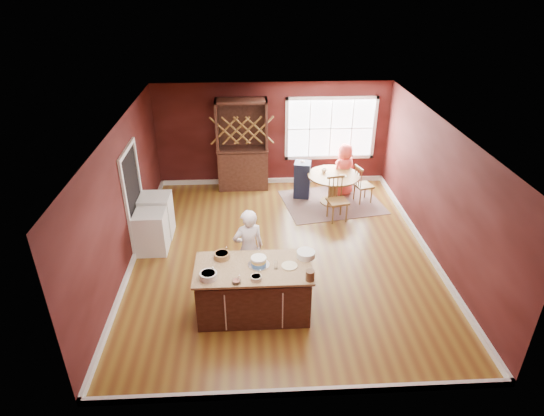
{
  "coord_description": "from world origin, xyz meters",
  "views": [
    {
      "loc": [
        -0.63,
        -7.73,
        5.21
      ],
      "look_at": [
        -0.2,
        0.04,
        1.05
      ],
      "focal_mm": 30.0,
      "sensor_mm": 36.0,
      "label": 1
    }
  ],
  "objects_px": {
    "layer_cake": "(259,261)",
    "toddler": "(301,167)",
    "baker": "(248,249)",
    "dining_table": "(333,183)",
    "washer": "(152,232)",
    "kitchen_island": "(254,291)",
    "high_chair": "(302,179)",
    "chair_east": "(364,184)",
    "chair_north": "(341,171)",
    "chair_south": "(338,199)",
    "hutch": "(242,145)",
    "seated_woman": "(344,170)",
    "dryer": "(157,215)"
  },
  "relations": [
    {
      "from": "layer_cake",
      "to": "toddler",
      "type": "height_order",
      "value": "layer_cake"
    },
    {
      "from": "baker",
      "to": "toddler",
      "type": "height_order",
      "value": "baker"
    },
    {
      "from": "dining_table",
      "to": "washer",
      "type": "relative_size",
      "value": 1.43
    },
    {
      "from": "kitchen_island",
      "to": "high_chair",
      "type": "bearing_deg",
      "value": 73.24
    },
    {
      "from": "kitchen_island",
      "to": "chair_east",
      "type": "bearing_deg",
      "value": 54.92
    },
    {
      "from": "baker",
      "to": "chair_north",
      "type": "relative_size",
      "value": 1.52
    },
    {
      "from": "layer_cake",
      "to": "high_chair",
      "type": "height_order",
      "value": "layer_cake"
    },
    {
      "from": "chair_south",
      "to": "layer_cake",
      "type": "bearing_deg",
      "value": -133.73
    },
    {
      "from": "hutch",
      "to": "washer",
      "type": "relative_size",
      "value": 2.67
    },
    {
      "from": "baker",
      "to": "hutch",
      "type": "distance_m",
      "value": 4.2
    },
    {
      "from": "seated_woman",
      "to": "hutch",
      "type": "relative_size",
      "value": 0.57
    },
    {
      "from": "toddler",
      "to": "seated_woman",
      "type": "bearing_deg",
      "value": 5.6
    },
    {
      "from": "chair_east",
      "to": "high_chair",
      "type": "distance_m",
      "value": 1.52
    },
    {
      "from": "layer_cake",
      "to": "chair_north",
      "type": "bearing_deg",
      "value": 64.24
    },
    {
      "from": "layer_cake",
      "to": "dryer",
      "type": "relative_size",
      "value": 0.38
    },
    {
      "from": "baker",
      "to": "dryer",
      "type": "bearing_deg",
      "value": -59.73
    },
    {
      "from": "chair_east",
      "to": "hutch",
      "type": "height_order",
      "value": "hutch"
    },
    {
      "from": "seated_woman",
      "to": "dryer",
      "type": "relative_size",
      "value": 1.45
    },
    {
      "from": "washer",
      "to": "seated_woman",
      "type": "bearing_deg",
      "value": 28.57
    },
    {
      "from": "layer_cake",
      "to": "washer",
      "type": "bearing_deg",
      "value": 137.57
    },
    {
      "from": "hutch",
      "to": "dryer",
      "type": "height_order",
      "value": "hutch"
    },
    {
      "from": "chair_south",
      "to": "toddler",
      "type": "distance_m",
      "value": 1.43
    },
    {
      "from": "dining_table",
      "to": "layer_cake",
      "type": "distance_m",
      "value": 4.36
    },
    {
      "from": "chair_south",
      "to": "dryer",
      "type": "xyz_separation_m",
      "value": [
        -4.01,
        -0.44,
        -0.05
      ]
    },
    {
      "from": "chair_north",
      "to": "high_chair",
      "type": "height_order",
      "value": "chair_north"
    },
    {
      "from": "layer_cake",
      "to": "chair_south",
      "type": "bearing_deg",
      "value": 58.15
    },
    {
      "from": "kitchen_island",
      "to": "seated_woman",
      "type": "relative_size",
      "value": 1.4
    },
    {
      "from": "kitchen_island",
      "to": "chair_south",
      "type": "relative_size",
      "value": 1.82
    },
    {
      "from": "chair_east",
      "to": "kitchen_island",
      "type": "bearing_deg",
      "value": 129.0
    },
    {
      "from": "chair_east",
      "to": "seated_woman",
      "type": "bearing_deg",
      "value": 27.24
    },
    {
      "from": "washer",
      "to": "chair_east",
      "type": "bearing_deg",
      "value": 22.1
    },
    {
      "from": "kitchen_island",
      "to": "baker",
      "type": "bearing_deg",
      "value": 95.1
    },
    {
      "from": "chair_south",
      "to": "hutch",
      "type": "relative_size",
      "value": 0.44
    },
    {
      "from": "chair_east",
      "to": "high_chair",
      "type": "bearing_deg",
      "value": 60.33
    },
    {
      "from": "dining_table",
      "to": "chair_east",
      "type": "distance_m",
      "value": 0.76
    },
    {
      "from": "chair_north",
      "to": "seated_woman",
      "type": "distance_m",
      "value": 0.37
    },
    {
      "from": "chair_south",
      "to": "hutch",
      "type": "height_order",
      "value": "hutch"
    },
    {
      "from": "washer",
      "to": "chair_north",
      "type": "bearing_deg",
      "value": 31.9
    },
    {
      "from": "kitchen_island",
      "to": "layer_cake",
      "type": "bearing_deg",
      "value": 32.36
    },
    {
      "from": "layer_cake",
      "to": "dryer",
      "type": "bearing_deg",
      "value": 129.46
    },
    {
      "from": "chair_south",
      "to": "washer",
      "type": "relative_size",
      "value": 1.18
    },
    {
      "from": "chair_east",
      "to": "chair_north",
      "type": "distance_m",
      "value": 0.89
    },
    {
      "from": "chair_north",
      "to": "high_chair",
      "type": "distance_m",
      "value": 1.13
    },
    {
      "from": "dryer",
      "to": "chair_north",
      "type": "bearing_deg",
      "value": 25.47
    },
    {
      "from": "seated_woman",
      "to": "kitchen_island",
      "type": "bearing_deg",
      "value": 33.84
    },
    {
      "from": "hutch",
      "to": "high_chair",
      "type": "bearing_deg",
      "value": -22.87
    },
    {
      "from": "dining_table",
      "to": "baker",
      "type": "distance_m",
      "value": 3.81
    },
    {
      "from": "chair_north",
      "to": "dining_table",
      "type": "bearing_deg",
      "value": 48.69
    },
    {
      "from": "toddler",
      "to": "hutch",
      "type": "distance_m",
      "value": 1.63
    },
    {
      "from": "kitchen_island",
      "to": "seated_woman",
      "type": "xyz_separation_m",
      "value": [
        2.37,
        4.4,
        0.24
      ]
    }
  ]
}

